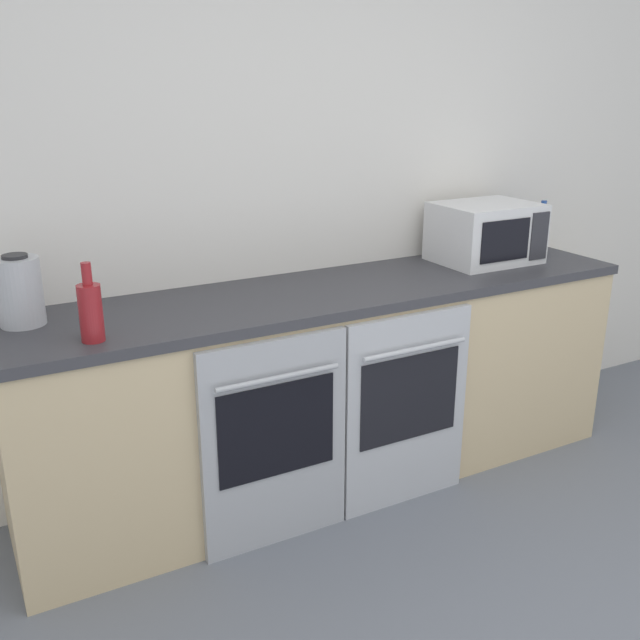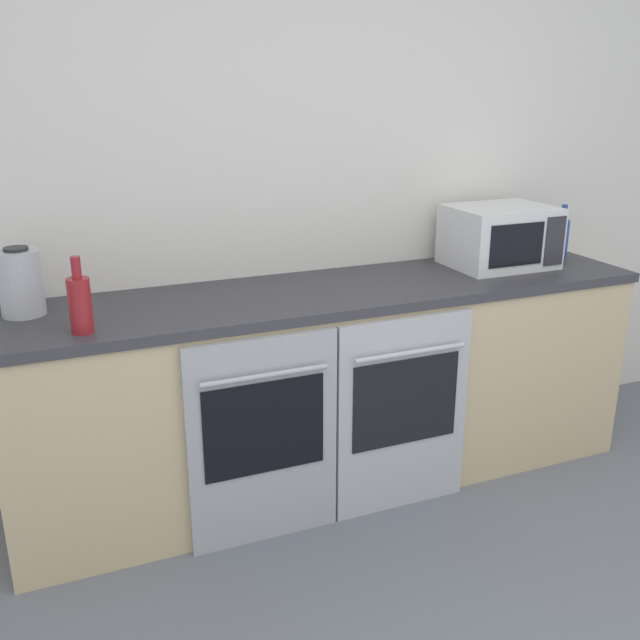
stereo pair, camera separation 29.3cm
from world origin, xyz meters
TOP-DOWN VIEW (x-y plane):
  - wall_back at (0.00, 2.23)m, footprint 10.00×0.06m
  - counter_back at (0.00, 1.90)m, footprint 2.67×0.61m
  - oven_left at (-0.41, 1.59)m, footprint 0.58×0.06m
  - oven_right at (0.17, 1.59)m, footprint 0.58×0.06m
  - microwave at (0.84, 1.96)m, footprint 0.45×0.36m
  - bottle_blue at (1.20, 1.96)m, footprint 0.06×0.06m
  - bottle_red at (-1.00, 1.72)m, footprint 0.08×0.08m
  - kettle at (-1.17, 2.00)m, footprint 0.15×0.15m

SIDE VIEW (x-z plane):
  - oven_left at x=-0.41m, z-range 0.01..0.83m
  - oven_right at x=0.17m, z-range 0.01..0.83m
  - counter_back at x=0.00m, z-range 0.00..0.88m
  - bottle_blue at x=1.20m, z-range 0.85..1.11m
  - bottle_red at x=-1.00m, z-range 0.85..1.11m
  - kettle at x=-1.17m, z-range 0.88..1.13m
  - microwave at x=0.84m, z-range 0.88..1.15m
  - wall_back at x=0.00m, z-range 0.00..2.60m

